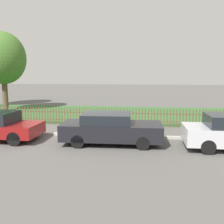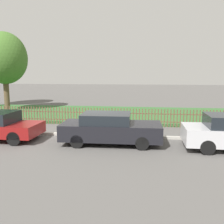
{
  "view_description": "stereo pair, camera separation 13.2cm",
  "coord_description": "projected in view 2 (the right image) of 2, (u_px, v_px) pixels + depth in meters",
  "views": [
    {
      "loc": [
        2.62,
        -11.7,
        3.07
      ],
      "look_at": [
        1.05,
        0.97,
        1.1
      ],
      "focal_mm": 40.0,
      "sensor_mm": 36.0,
      "label": 1
    },
    {
      "loc": [
        2.75,
        -11.68,
        3.07
      ],
      "look_at": [
        1.05,
        0.97,
        1.1
      ],
      "focal_mm": 40.0,
      "sensor_mm": 36.0,
      "label": 2
    }
  ],
  "objects": [
    {
      "name": "park_fence",
      "position": [
        99.0,
        117.0,
        14.93
      ],
      "size": [
        39.25,
        0.05,
        1.05
      ],
      "color": "brown",
      "rests_on": "ground"
    },
    {
      "name": "tree_behind_motorcycle",
      "position": [
        4.0,
        58.0,
        20.33
      ],
      "size": [
        3.67,
        3.67,
        6.43
      ],
      "color": "brown",
      "rests_on": "ground"
    },
    {
      "name": "kerb_stone",
      "position": [
        89.0,
        135.0,
        12.36
      ],
      "size": [
        39.25,
        0.2,
        0.12
      ],
      "primitive_type": "cube",
      "color": "#B2ADA3",
      "rests_on": "ground"
    },
    {
      "name": "grass_strip",
      "position": [
        109.0,
        114.0,
        19.24
      ],
      "size": [
        39.25,
        8.66,
        0.01
      ],
      "primitive_type": "cube",
      "color": "#33602D",
      "rests_on": "ground"
    },
    {
      "name": "parked_car_navy_estate",
      "position": [
        110.0,
        128.0,
        10.94
      ],
      "size": [
        4.39,
        1.9,
        1.36
      ],
      "rotation": [
        0.0,
        0.0,
        0.03
      ],
      "color": "black",
      "rests_on": "ground"
    },
    {
      "name": "covered_motorcycle",
      "position": [
        112.0,
        121.0,
        12.99
      ],
      "size": [
        1.98,
        0.91,
        1.01
      ],
      "rotation": [
        0.0,
        0.0,
        -0.02
      ],
      "color": "black",
      "rests_on": "ground"
    },
    {
      "name": "ground_plane",
      "position": [
        88.0,
        137.0,
        12.27
      ],
      "size": [
        120.0,
        120.0,
        0.0
      ],
      "primitive_type": "plane",
      "color": "#565451"
    }
  ]
}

